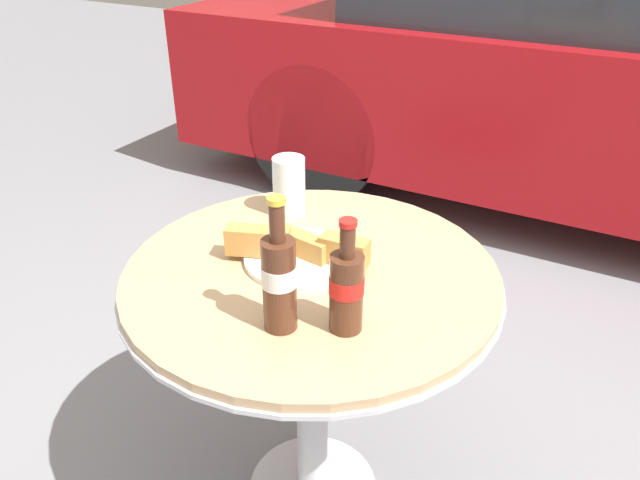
{
  "coord_description": "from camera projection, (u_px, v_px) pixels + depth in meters",
  "views": [
    {
      "loc": [
        0.54,
        -0.95,
        1.37
      ],
      "look_at": [
        0.0,
        0.04,
        0.73
      ],
      "focal_mm": 35.0,
      "sensor_mm": 36.0,
      "label": 1
    }
  ],
  "objects": [
    {
      "name": "parked_car",
      "position": [
        631.0,
        68.0,
        2.89
      ],
      "size": [
        4.19,
        1.67,
        1.34
      ],
      "color": "#9E0F14",
      "rests_on": "ground_plane"
    },
    {
      "name": "lunch_plate_near",
      "position": [
        300.0,
        251.0,
        1.31
      ],
      "size": [
        0.3,
        0.25,
        0.07
      ],
      "color": "white",
      "rests_on": "bistro_table"
    },
    {
      "name": "cola_bottle_right",
      "position": [
        279.0,
        279.0,
        1.08
      ],
      "size": [
        0.06,
        0.06,
        0.26
      ],
      "color": "#4C2819",
      "rests_on": "bistro_table"
    },
    {
      "name": "bistro_table",
      "position": [
        311.0,
        317.0,
        1.35
      ],
      "size": [
        0.79,
        0.79,
        0.68
      ],
      "color": "#B7B7BC",
      "rests_on": "ground_plane"
    },
    {
      "name": "drinking_glass",
      "position": [
        289.0,
        188.0,
        1.49
      ],
      "size": [
        0.08,
        0.08,
        0.14
      ],
      "color": "#C68923",
      "rests_on": "bistro_table"
    },
    {
      "name": "cola_bottle_left",
      "position": [
        346.0,
        288.0,
        1.08
      ],
      "size": [
        0.06,
        0.06,
        0.22
      ],
      "color": "#4C2819",
      "rests_on": "bistro_table"
    }
  ]
}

